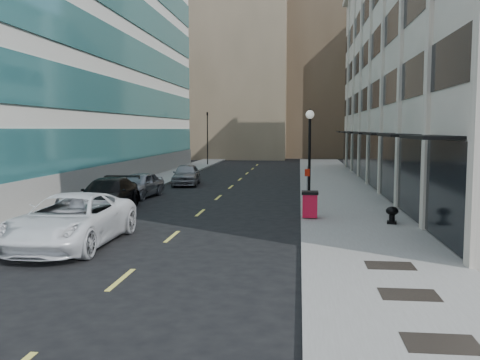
% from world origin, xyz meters
% --- Properties ---
extents(ground, '(160.00, 160.00, 0.00)m').
position_xyz_m(ground, '(0.00, 0.00, 0.00)').
color(ground, black).
rests_on(ground, ground).
extents(sidewalk_right, '(5.00, 80.00, 0.15)m').
position_xyz_m(sidewalk_right, '(7.50, 20.00, 0.07)').
color(sidewalk_right, gray).
rests_on(sidewalk_right, ground).
extents(sidewalk_left, '(3.00, 80.00, 0.15)m').
position_xyz_m(sidewalk_left, '(-6.50, 20.00, 0.07)').
color(sidewalk_left, gray).
rests_on(sidewalk_left, ground).
extents(building_right, '(15.30, 46.50, 18.25)m').
position_xyz_m(building_right, '(16.94, 26.99, 8.99)').
color(building_right, beige).
rests_on(building_right, ground).
extents(building_left, '(16.14, 46.00, 20.00)m').
position_xyz_m(building_left, '(-15.95, 27.00, 9.99)').
color(building_left, beige).
rests_on(building_left, ground).
extents(skyline_tan_near, '(14.00, 18.00, 28.00)m').
position_xyz_m(skyline_tan_near, '(-4.00, 68.00, 14.00)').
color(skyline_tan_near, '#887459').
rests_on(skyline_tan_near, ground).
extents(skyline_brown, '(12.00, 16.00, 34.00)m').
position_xyz_m(skyline_brown, '(8.00, 72.00, 17.00)').
color(skyline_brown, brown).
rests_on(skyline_brown, ground).
extents(skyline_tan_far, '(12.00, 14.00, 22.00)m').
position_xyz_m(skyline_tan_far, '(-14.00, 78.00, 11.00)').
color(skyline_tan_far, '#887459').
rests_on(skyline_tan_far, ground).
extents(skyline_stone, '(10.00, 14.00, 20.00)m').
position_xyz_m(skyline_stone, '(18.00, 66.00, 10.00)').
color(skyline_stone, beige).
rests_on(skyline_stone, ground).
extents(grate_near, '(1.40, 1.00, 0.01)m').
position_xyz_m(grate_near, '(7.60, -2.00, 0.15)').
color(grate_near, black).
rests_on(grate_near, sidewalk_right).
extents(grate_mid, '(1.40, 1.00, 0.01)m').
position_xyz_m(grate_mid, '(7.60, 1.00, 0.15)').
color(grate_mid, black).
rests_on(grate_mid, sidewalk_right).
extents(grate_far, '(1.40, 1.00, 0.01)m').
position_xyz_m(grate_far, '(7.60, 3.80, 0.15)').
color(grate_far, black).
rests_on(grate_far, sidewalk_right).
extents(road_centerline, '(0.15, 68.20, 0.01)m').
position_xyz_m(road_centerline, '(0.00, 17.00, 0.01)').
color(road_centerline, '#D8CC4C').
rests_on(road_centerline, ground).
extents(traffic_signal, '(0.66, 0.66, 6.98)m').
position_xyz_m(traffic_signal, '(-5.50, 48.00, 5.72)').
color(traffic_signal, black).
rests_on(traffic_signal, ground).
extents(car_white_van, '(3.07, 6.65, 1.85)m').
position_xyz_m(car_white_van, '(-3.20, 6.00, 0.92)').
color(car_white_van, white).
rests_on(car_white_van, ground).
extents(car_black_pickup, '(2.53, 5.80, 1.66)m').
position_xyz_m(car_black_pickup, '(-4.80, 14.00, 0.83)').
color(car_black_pickup, black).
rests_on(car_black_pickup, ground).
extents(car_silver_sedan, '(2.39, 4.75, 1.55)m').
position_xyz_m(car_silver_sedan, '(-4.80, 19.49, 0.78)').
color(car_silver_sedan, gray).
rests_on(car_silver_sedan, ground).
extents(car_grey_sedan, '(2.33, 4.81, 1.58)m').
position_xyz_m(car_grey_sedan, '(-3.48, 27.00, 0.79)').
color(car_grey_sedan, gray).
rests_on(car_grey_sedan, ground).
extents(trash_bin, '(0.75, 0.85, 1.22)m').
position_xyz_m(trash_bin, '(5.40, 12.13, 0.81)').
color(trash_bin, red).
rests_on(trash_bin, sidewalk_right).
extents(lamppost, '(0.42, 0.42, 5.06)m').
position_xyz_m(lamppost, '(5.40, 14.69, 3.12)').
color(lamppost, black).
rests_on(lamppost, sidewalk_right).
extents(sign_post, '(0.25, 0.13, 2.23)m').
position_xyz_m(sign_post, '(5.30, 14.16, 1.60)').
color(sign_post, slate).
rests_on(sign_post, sidewalk_right).
extents(urn_planter, '(0.53, 0.53, 0.73)m').
position_xyz_m(urn_planter, '(8.86, 11.03, 0.60)').
color(urn_planter, black).
rests_on(urn_planter, sidewalk_right).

